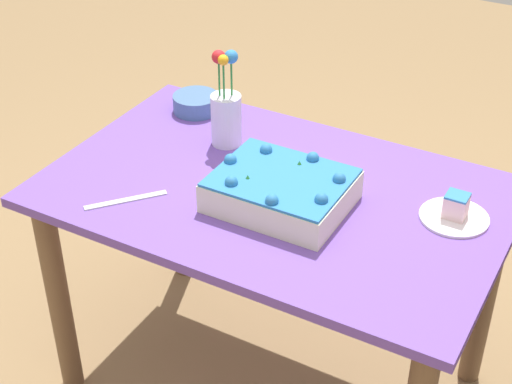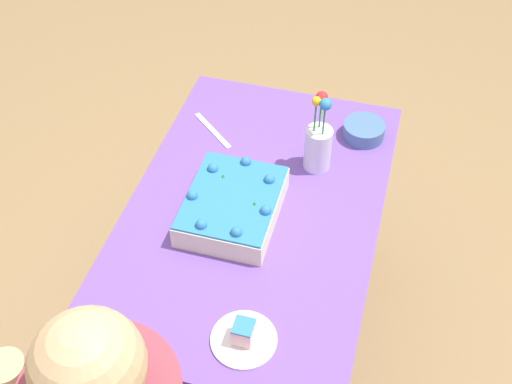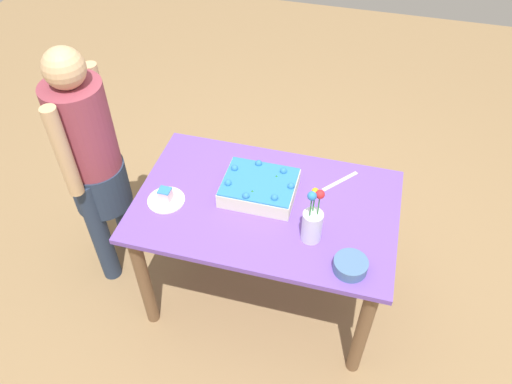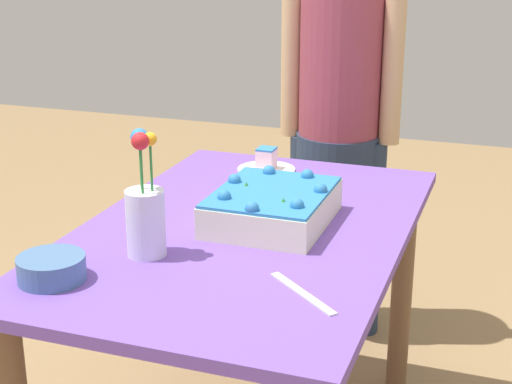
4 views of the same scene
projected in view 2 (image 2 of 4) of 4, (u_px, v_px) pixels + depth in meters
The scene contains 7 objects.
ground_plane at pixel (254, 331), 2.71m from camera, with size 8.00×8.00×0.00m, color #92734C.
dining_table at pixel (254, 234), 2.24m from camera, with size 1.31×0.83×0.78m.
sheet_cake at pixel (232, 205), 2.09m from camera, with size 0.37×0.29×0.11m.
serving_plate_with_slice at pixel (244, 336), 1.78m from camera, with size 0.19×0.19×0.08m.
cake_knife at pixel (213, 130), 2.42m from camera, with size 0.23×0.02×0.00m, color silver.
flower_vase at pixel (318, 144), 2.21m from camera, with size 0.09×0.09×0.31m.
fruit_bowl at pixel (364, 131), 2.38m from camera, with size 0.15×0.15×0.06m, color #476C9C.
Camera 2 is at (-1.39, -0.39, 2.36)m, focal length 45.00 mm.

